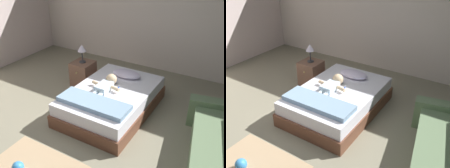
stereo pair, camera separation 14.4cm
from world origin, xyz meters
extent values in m
plane|color=gray|center=(0.00, 0.00, 0.00)|extent=(8.00, 8.00, 0.00)
cube|color=silver|center=(0.00, 3.00, 1.31)|extent=(8.00, 0.12, 2.63)
cube|color=brown|center=(0.14, 0.98, 0.11)|extent=(1.22, 1.79, 0.22)
cube|color=white|center=(0.14, 0.98, 0.32)|extent=(1.17, 1.72, 0.20)
ellipsoid|color=silver|center=(0.14, 1.50, 0.47)|extent=(0.52, 0.29, 0.11)
cube|color=white|center=(0.04, 0.89, 0.47)|extent=(0.20, 0.31, 0.11)
sphere|color=beige|center=(0.04, 1.13, 0.51)|extent=(0.18, 0.18, 0.18)
cylinder|color=beige|center=(-0.13, 0.94, 0.47)|extent=(0.17, 0.08, 0.06)
cylinder|color=beige|center=(0.22, 0.94, 0.47)|extent=(0.18, 0.09, 0.06)
cylinder|color=white|center=(0.00, 0.65, 0.45)|extent=(0.06, 0.19, 0.06)
cylinder|color=white|center=(0.09, 0.65, 0.45)|extent=(0.06, 0.19, 0.06)
cube|color=blue|center=(0.23, 1.04, 0.42)|extent=(0.07, 0.15, 0.01)
cube|color=white|center=(0.20, 1.12, 0.44)|extent=(0.02, 0.03, 0.01)
cube|color=#6D8660|center=(1.93, 0.56, 0.19)|extent=(0.98, 1.60, 0.39)
cube|color=#6D8660|center=(1.77, 1.39, 0.24)|extent=(0.94, 0.37, 0.47)
cube|color=brown|center=(-0.81, 1.49, 0.25)|extent=(0.40, 0.40, 0.49)
sphere|color=tan|center=(-0.81, 1.27, 0.36)|extent=(0.03, 0.03, 0.03)
cylinder|color=#333338|center=(-0.81, 1.49, 0.50)|extent=(0.13, 0.13, 0.02)
cylinder|color=#333338|center=(-0.81, 1.49, 0.62)|extent=(0.02, 0.02, 0.21)
cone|color=silver|center=(-0.81, 1.49, 0.79)|extent=(0.16, 0.16, 0.13)
sphere|color=#3C91D7|center=(-0.18, -0.76, 0.08)|extent=(0.15, 0.15, 0.15)
cube|color=#85A5C3|center=(0.14, 0.44, 0.45)|extent=(1.10, 0.38, 0.07)
camera|label=1|loc=(1.94, -2.10, 2.47)|focal=40.49mm
camera|label=2|loc=(2.06, -2.02, 2.47)|focal=40.49mm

